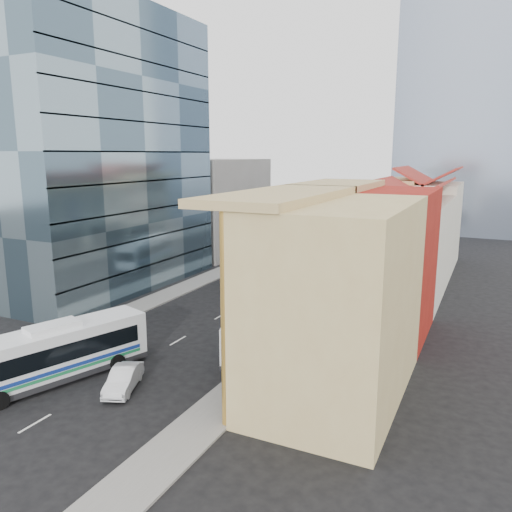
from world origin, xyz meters
The scene contains 14 objects.
ground centered at (0.00, 0.00, 0.00)m, with size 200.00×200.00×0.00m, color black.
sidewalk_right centered at (8.50, 22.00, 0.07)m, with size 3.00×90.00×0.15m, color slate.
sidewalk_left centered at (-8.50, 22.00, 0.07)m, with size 3.00×90.00×0.15m, color slate.
shophouse_tan centered at (14.00, 5.00, 6.00)m, with size 8.00×14.00×12.00m, color #D0B778.
shophouse_red centered at (14.00, 17.00, 6.00)m, with size 8.00×10.00×12.00m, color maroon.
shophouse_cream_near centered at (14.00, 26.50, 5.00)m, with size 8.00×9.00×10.00m, color beige.
shophouse_cream_mid centered at (14.00, 35.50, 5.00)m, with size 8.00×9.00×10.00m, color beige.
shophouse_cream_far centered at (14.00, 46.00, 5.50)m, with size 8.00×12.00×11.00m, color beige.
office_tower centered at (-17.00, 19.00, 15.00)m, with size 12.00×26.00×30.00m, color #3D5362.
office_block_far centered at (-16.00, 42.00, 7.00)m, with size 10.00×18.00×14.00m, color gray.
bus_left_near centered at (-3.15, -1.48, 1.99)m, with size 2.91×12.41×3.98m, color silver, non-canonical shape.
bus_left_far centered at (-2.19, 29.73, 1.93)m, with size 2.83×12.06×3.87m, color silver, non-canonical shape.
bus_right centered at (5.50, 9.56, 1.75)m, with size 2.56×10.92×3.50m, color white, non-canonical shape.
sedan_right centered at (1.74, -0.59, 0.71)m, with size 1.50×4.30×1.42m, color silver.
Camera 1 is at (22.13, -23.55, 14.76)m, focal length 35.00 mm.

